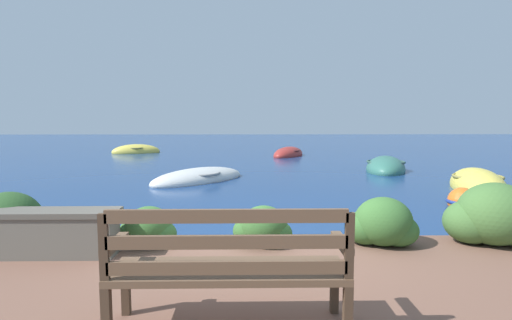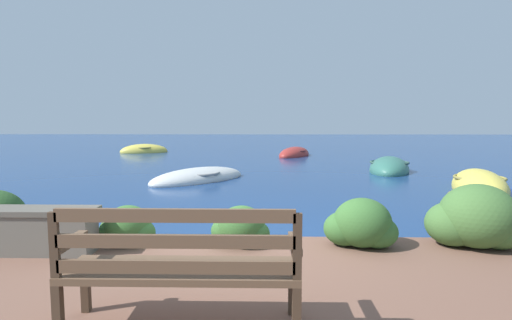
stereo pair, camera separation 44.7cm
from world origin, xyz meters
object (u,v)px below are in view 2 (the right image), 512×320
at_px(rowboat_far, 389,169).
at_px(mooring_buoy, 459,203).
at_px(park_bench, 181,265).
at_px(rowboat_mid, 198,178).
at_px(rowboat_nearest, 479,187).
at_px(rowboat_outer, 294,155).
at_px(rowboat_distant, 144,151).

bearing_deg(rowboat_far, mooring_buoy, 15.23).
xyz_separation_m(park_bench, rowboat_far, (4.71, 10.41, -0.63)).
bearing_deg(mooring_buoy, rowboat_mid, 149.21).
bearing_deg(rowboat_far, rowboat_mid, -52.91).
relative_size(park_bench, rowboat_nearest, 0.59).
bearing_deg(rowboat_mid, rowboat_outer, -162.12).
distance_m(park_bench, rowboat_nearest, 9.08).
distance_m(park_bench, rowboat_outer, 16.01).
distance_m(rowboat_nearest, rowboat_distant, 15.59).
xyz_separation_m(rowboat_nearest, mooring_buoy, (-1.41, -1.92, 0.02)).
relative_size(park_bench, mooring_buoy, 2.76).
xyz_separation_m(park_bench, rowboat_outer, (2.00, 15.87, -0.64)).
distance_m(rowboat_outer, rowboat_distant, 7.78).
height_order(rowboat_outer, mooring_buoy, rowboat_outer).
bearing_deg(mooring_buoy, park_bench, -131.21).
relative_size(rowboat_mid, mooring_buoy, 5.22).
bearing_deg(park_bench, rowboat_mid, 95.67).
height_order(rowboat_far, rowboat_outer, rowboat_far).
height_order(park_bench, rowboat_nearest, park_bench).
xyz_separation_m(rowboat_far, rowboat_distant, (-10.31, 7.17, -0.01)).
bearing_deg(rowboat_far, rowboat_nearest, 36.07).
xyz_separation_m(rowboat_far, rowboat_outer, (-2.72, 5.46, -0.01)).
bearing_deg(rowboat_mid, rowboat_distant, -113.27).
height_order(rowboat_mid, rowboat_distant, rowboat_distant).
xyz_separation_m(rowboat_nearest, rowboat_distant, (-11.40, 10.64, -0.01)).
distance_m(rowboat_nearest, mooring_buoy, 2.38).
relative_size(rowboat_outer, mooring_buoy, 4.54).
xyz_separation_m(rowboat_mid, rowboat_outer, (3.27, 7.46, 0.01)).
bearing_deg(park_bench, mooring_buoy, 45.85).
xyz_separation_m(rowboat_mid, mooring_buoy, (5.67, -3.38, 0.04)).
distance_m(rowboat_mid, rowboat_distant, 10.15).
distance_m(rowboat_mid, rowboat_outer, 8.15).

